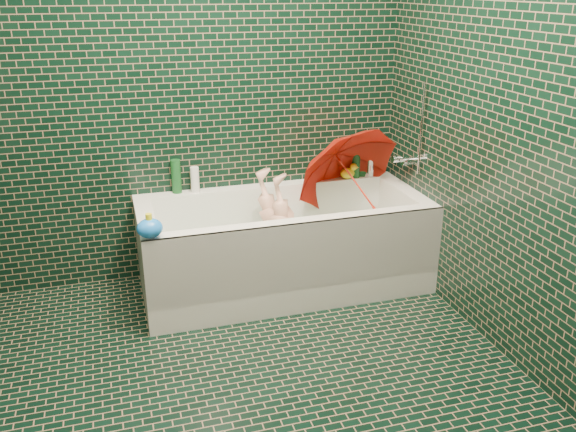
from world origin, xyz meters
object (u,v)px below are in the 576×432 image
object	(u,v)px
bathtub	(284,254)
umbrella	(356,183)
child	(284,237)
rubber_duck	(349,172)
bath_toy	(150,228)

from	to	relation	value
bathtub	umbrella	distance (m)	0.62
child	rubber_duck	world-z (taller)	rubber_duck
umbrella	rubber_duck	world-z (taller)	umbrella
child	umbrella	distance (m)	0.56
bath_toy	bathtub	bearing A→B (deg)	17.18
child	bathtub	bearing A→B (deg)	-31.18
child	bath_toy	xyz separation A→B (m)	(-0.81, -0.36, 0.30)
bathtub	child	distance (m)	0.11
umbrella	bath_toy	world-z (taller)	umbrella
child	umbrella	size ratio (longest dim) A/B	1.30
umbrella	bath_toy	size ratio (longest dim) A/B	4.71
rubber_duck	bath_toy	bearing A→B (deg)	-136.35
rubber_duck	child	bearing A→B (deg)	-134.24
bath_toy	child	bearing A→B (deg)	19.23
child	umbrella	xyz separation A→B (m)	(0.47, 0.03, 0.29)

